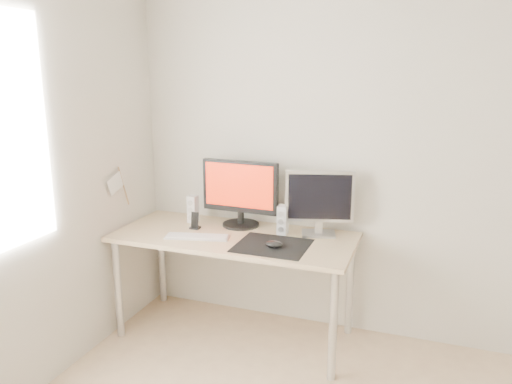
# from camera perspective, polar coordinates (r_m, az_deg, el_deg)

# --- Properties ---
(wall_back) EXTENTS (3.50, 0.00, 3.50)m
(wall_back) POSITION_cam_1_polar(r_m,az_deg,el_deg) (3.35, 14.81, 3.85)
(wall_back) COLOR silver
(wall_back) RESTS_ON ground
(mousepad) EXTENTS (0.45, 0.40, 0.00)m
(mousepad) POSITION_cam_1_polar(r_m,az_deg,el_deg) (3.14, 1.87, -6.14)
(mousepad) COLOR black
(mousepad) RESTS_ON desk
(mouse) EXTENTS (0.11, 0.07, 0.04)m
(mouse) POSITION_cam_1_polar(r_m,az_deg,el_deg) (3.10, 2.05, -5.98)
(mouse) COLOR black
(mouse) RESTS_ON mousepad
(desk) EXTENTS (1.60, 0.70, 0.73)m
(desk) POSITION_cam_1_polar(r_m,az_deg,el_deg) (3.37, -2.51, -6.18)
(desk) COLOR #D1B587
(desk) RESTS_ON ground
(main_monitor) EXTENTS (0.55, 0.27, 0.47)m
(main_monitor) POSITION_cam_1_polar(r_m,az_deg,el_deg) (3.46, -1.83, 0.12)
(main_monitor) COLOR black
(main_monitor) RESTS_ON desk
(second_monitor) EXTENTS (0.44, 0.21, 0.43)m
(second_monitor) POSITION_cam_1_polar(r_m,az_deg,el_deg) (3.30, 7.27, -0.90)
(second_monitor) COLOR #B2B2B4
(second_monitor) RESTS_ON desk
(speaker_left) EXTENTS (0.06, 0.08, 0.20)m
(speaker_left) POSITION_cam_1_polar(r_m,az_deg,el_deg) (3.61, -7.22, -1.93)
(speaker_left) COLOR white
(speaker_left) RESTS_ON desk
(speaker_right) EXTENTS (0.06, 0.08, 0.20)m
(speaker_right) POSITION_cam_1_polar(r_m,az_deg,el_deg) (3.33, 3.06, -3.22)
(speaker_right) COLOR white
(speaker_right) RESTS_ON desk
(keyboard) EXTENTS (0.44, 0.21, 0.02)m
(keyboard) POSITION_cam_1_polar(r_m,az_deg,el_deg) (3.30, -6.74, -5.09)
(keyboard) COLOR silver
(keyboard) RESTS_ON desk
(phone_dock) EXTENTS (0.07, 0.06, 0.12)m
(phone_dock) POSITION_cam_1_polar(r_m,az_deg,el_deg) (3.48, -7.00, -3.61)
(phone_dock) COLOR black
(phone_dock) RESTS_ON desk
(pennant) EXTENTS (0.01, 0.23, 0.29)m
(pennant) POSITION_cam_1_polar(r_m,az_deg,el_deg) (3.51, -15.49, 0.89)
(pennant) COLOR #A57F54
(pennant) RESTS_ON wall_left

